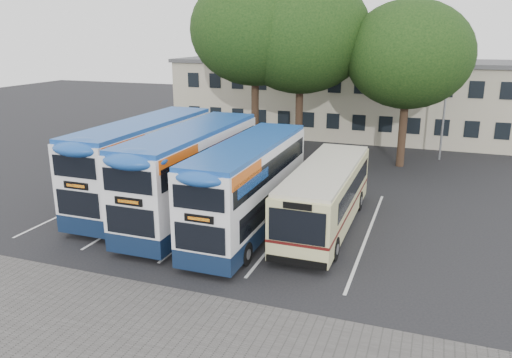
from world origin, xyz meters
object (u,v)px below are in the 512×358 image
object	(u,v)px
lamp_post	(447,84)
bus_single	(326,193)
bus_dd_mid	(193,170)
bus_dd_right	(249,183)
bus_dd_left	(145,159)
tree_left	(255,30)
tree_mid	(301,34)
tree_right	(409,55)

from	to	relation	value
lamp_post	bus_single	size ratio (longest dim) A/B	0.96
bus_dd_mid	bus_dd_right	xyz separation A→B (m)	(2.99, -0.66, -0.14)
bus_dd_mid	bus_dd_right	size ratio (longest dim) A/B	1.06
bus_dd_left	bus_single	distance (m)	9.07
tree_left	bus_dd_left	world-z (taller)	tree_left
tree_mid	bus_single	distance (m)	14.42
tree_right	bus_dd_left	world-z (taller)	tree_right
lamp_post	bus_dd_right	distance (m)	18.28
tree_left	bus_dd_mid	distance (m)	13.66
bus_dd_left	bus_single	world-z (taller)	bus_dd_left
bus_dd_mid	bus_single	bearing A→B (deg)	9.48
bus_single	tree_right	bearing A→B (deg)	79.26
lamp_post	bus_dd_left	bearing A→B (deg)	-133.00
lamp_post	tree_left	size ratio (longest dim) A/B	0.75
bus_dd_right	bus_single	bearing A→B (deg)	29.20
bus_dd_right	bus_single	xyz separation A→B (m)	(2.96, 1.66, -0.59)
bus_dd_left	lamp_post	bearing A→B (deg)	47.00
tree_left	bus_dd_left	bearing A→B (deg)	-98.52
bus_dd_left	bus_dd_mid	xyz separation A→B (m)	(3.08, -0.95, -0.01)
tree_mid	bus_dd_left	distance (m)	14.13
tree_left	tree_mid	world-z (taller)	tree_left
bus_dd_mid	bus_single	world-z (taller)	bus_dd_mid
tree_left	tree_mid	distance (m)	2.99
bus_dd_right	tree_mid	bearing A→B (deg)	96.51
lamp_post	tree_right	bearing A→B (deg)	-132.51
bus_dd_right	bus_dd_mid	bearing A→B (deg)	167.54
lamp_post	bus_dd_right	world-z (taller)	lamp_post
tree_mid	bus_dd_right	distance (m)	14.99
bus_dd_mid	tree_right	bearing A→B (deg)	57.73
tree_mid	bus_dd_mid	bearing A→B (deg)	-96.33
tree_mid	tree_right	distance (m)	6.91
lamp_post	tree_mid	size ratio (longest dim) A/B	0.75
tree_mid	bus_dd_right	bearing A→B (deg)	-83.49
bus_single	lamp_post	bearing A→B (deg)	72.29
bus_dd_left	bus_single	xyz separation A→B (m)	(9.04, 0.04, -0.74)
lamp_post	bus_dd_mid	distance (m)	19.15
bus_dd_left	bus_dd_mid	world-z (taller)	bus_dd_left
lamp_post	tree_mid	xyz separation A→B (m)	(-9.21, -2.71, 3.14)
tree_mid	bus_dd_right	world-z (taller)	tree_mid
tree_left	bus_dd_left	distance (m)	12.85
tree_right	bus_dd_right	bearing A→B (deg)	-110.94
tree_right	bus_dd_right	size ratio (longest dim) A/B	1.09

